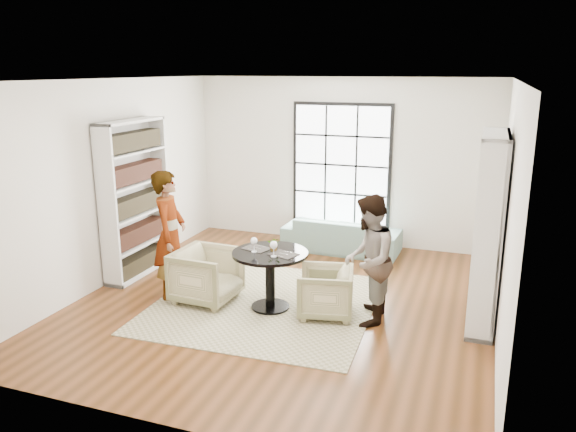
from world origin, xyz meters
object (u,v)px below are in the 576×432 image
at_px(person_right, 368,260).
at_px(wine_glass_right, 274,245).
at_px(wine_glass_left, 254,241).
at_px(pedestal_table, 270,268).
at_px(flower_centerpiece, 274,244).
at_px(person_left, 170,235).
at_px(sofa, 341,235).
at_px(armchair_right, 325,292).
at_px(armchair_left, 207,275).

height_order(person_right, wine_glass_right, person_right).
bearing_deg(wine_glass_left, pedestal_table, 21.11).
bearing_deg(flower_centerpiece, person_left, -175.63).
xyz_separation_m(sofa, armchair_right, (0.47, -2.69, 0.03)).
distance_m(armchair_right, wine_glass_left, 1.14).
bearing_deg(person_left, flower_centerpiece, -100.83).
height_order(person_left, person_right, person_left).
bearing_deg(sofa, person_left, 60.03).
xyz_separation_m(armchair_right, person_right, (0.55, 0.00, 0.50)).
bearing_deg(wine_glass_left, wine_glass_right, -16.31).
relative_size(armchair_left, person_right, 0.50).
xyz_separation_m(pedestal_table, sofa, (0.27, 2.73, -0.28)).
distance_m(armchair_left, flower_centerpiece, 1.10).
bearing_deg(person_left, wine_glass_right, -109.15).
relative_size(sofa, armchair_left, 2.47).
bearing_deg(person_left, sofa, -47.19).
bearing_deg(wine_glass_right, person_right, 10.15).
xyz_separation_m(wine_glass_left, wine_glass_right, (0.31, -0.09, 0.01)).
xyz_separation_m(armchair_left, armchair_right, (1.67, 0.10, -0.05)).
distance_m(armchair_right, wine_glass_right, 0.92).
distance_m(sofa, armchair_right, 2.73).
relative_size(person_left, flower_centerpiece, 9.44).
xyz_separation_m(pedestal_table, flower_centerpiece, (0.04, 0.06, 0.32)).
relative_size(armchair_right, flower_centerpiece, 3.70).
relative_size(armchair_left, flower_centerpiece, 4.30).
relative_size(sofa, wine_glass_right, 9.58).
xyz_separation_m(armchair_right, person_left, (-2.22, -0.10, 0.58)).
xyz_separation_m(pedestal_table, armchair_left, (-0.92, -0.06, -0.21)).
relative_size(person_left, person_right, 1.09).
bearing_deg(wine_glass_right, wine_glass_left, 163.69).
xyz_separation_m(person_right, wine_glass_right, (-1.18, -0.21, 0.13)).
xyz_separation_m(person_left, wine_glass_right, (1.59, -0.11, 0.05)).
xyz_separation_m(wine_glass_left, flower_centerpiece, (0.23, 0.13, -0.05)).
height_order(armchair_left, flower_centerpiece, flower_centerpiece).
distance_m(sofa, armchair_left, 3.04).
bearing_deg(pedestal_table, person_right, 2.03).
bearing_deg(wine_glass_left, flower_centerpiece, 30.01).
bearing_deg(armchair_right, armchair_left, -98.74).
xyz_separation_m(wine_glass_right, flower_centerpiece, (-0.08, 0.22, -0.06)).
xyz_separation_m(person_right, wine_glass_left, (-1.49, -0.12, 0.12)).
distance_m(armchair_right, flower_centerpiece, 0.91).
relative_size(pedestal_table, wine_glass_right, 4.74).
bearing_deg(armchair_right, person_left, -99.61).
distance_m(person_right, wine_glass_left, 1.50).
distance_m(pedestal_table, person_right, 1.32).
bearing_deg(armchair_right, sofa, 177.76).
relative_size(pedestal_table, armchair_right, 1.42).
distance_m(armchair_left, person_right, 2.27).
xyz_separation_m(sofa, flower_centerpiece, (-0.24, -2.68, 0.60)).
relative_size(person_right, wine_glass_right, 7.79).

